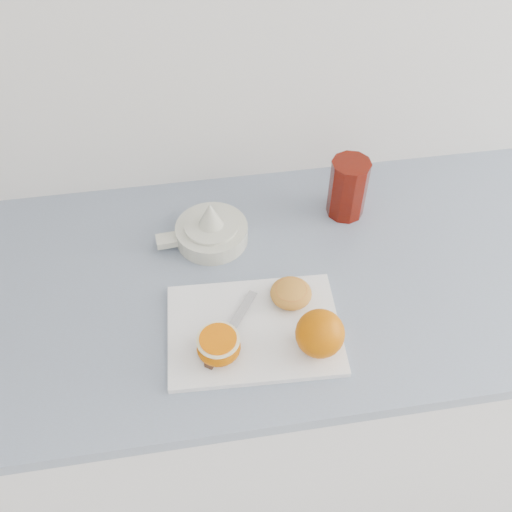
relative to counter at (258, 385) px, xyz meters
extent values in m
cube|color=white|center=(0.00, 0.00, -0.02)|extent=(2.29, 0.60, 0.86)
cube|color=#7D91AC|center=(0.00, 0.00, 0.43)|extent=(2.35, 0.64, 0.03)
cube|color=white|center=(-0.03, -0.13, 0.45)|extent=(0.32, 0.24, 0.01)
sphere|color=#CE6000|center=(0.07, -0.19, 0.50)|extent=(0.09, 0.09, 0.09)
ellipsoid|color=#CE6000|center=(-0.10, -0.18, 0.48)|extent=(0.08, 0.08, 0.04)
cylinder|color=#FFF6BE|center=(-0.10, -0.18, 0.50)|extent=(0.07, 0.07, 0.00)
cylinder|color=#EB5D00|center=(-0.10, -0.18, 0.50)|extent=(0.06, 0.06, 0.00)
ellipsoid|color=#C57C28|center=(0.05, -0.08, 0.47)|extent=(0.08, 0.08, 0.03)
cylinder|color=#C56723|center=(0.05, -0.08, 0.48)|extent=(0.06, 0.06, 0.00)
cube|color=#462D1A|center=(-0.10, -0.17, 0.46)|extent=(0.06, 0.07, 0.01)
cube|color=#B7B7BC|center=(-0.05, -0.10, 0.46)|extent=(0.07, 0.09, 0.00)
cylinder|color=#B7B7BC|center=(-0.10, -0.17, 0.46)|extent=(0.00, 0.00, 0.01)
cylinder|color=white|center=(-0.08, 0.11, 0.46)|extent=(0.15, 0.15, 0.04)
cylinder|color=white|center=(-0.08, 0.11, 0.48)|extent=(0.11, 0.11, 0.01)
cone|color=white|center=(-0.08, 0.11, 0.52)|extent=(0.05, 0.05, 0.06)
cube|color=white|center=(-0.17, 0.10, 0.46)|extent=(0.05, 0.04, 0.01)
ellipsoid|color=#D4540B|center=(-0.07, 0.10, 0.49)|extent=(0.01, 0.01, 0.00)
ellipsoid|color=#D4540B|center=(-0.10, 0.12, 0.49)|extent=(0.01, 0.01, 0.00)
ellipsoid|color=#D4540B|center=(-0.08, 0.09, 0.49)|extent=(0.01, 0.01, 0.00)
ellipsoid|color=#D4540B|center=(-0.06, 0.12, 0.49)|extent=(0.01, 0.01, 0.00)
cylinder|color=#5C0F05|center=(0.21, 0.15, 0.51)|extent=(0.08, 0.08, 0.13)
cylinder|color=orange|center=(0.21, 0.15, 0.46)|extent=(0.07, 0.07, 0.02)
cylinder|color=#5C0F05|center=(0.21, 0.15, 0.58)|extent=(0.08, 0.08, 0.00)
camera|label=1|loc=(-0.12, -0.71, 1.31)|focal=40.00mm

